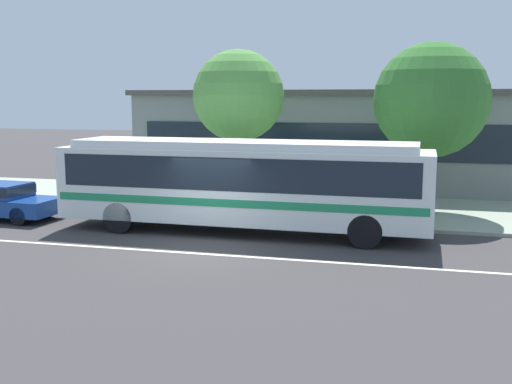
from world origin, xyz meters
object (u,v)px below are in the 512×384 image
Objects in this scene: street_tree_near_stop at (238,96)px; street_tree_mid_block at (431,100)px; transit_bus at (242,180)px; pedestrian_waiting_near_sign at (267,186)px; bus_stop_sign at (408,181)px; pedestrian_walking_along_curb at (246,186)px.

street_tree_mid_block is at bearing 3.91° from street_tree_near_stop.
transit_bus is 3.29m from pedestrian_waiting_near_sign.
pedestrian_waiting_near_sign is 3.67m from street_tree_near_stop.
street_tree_near_stop is (-1.35, 0.88, 3.30)m from pedestrian_waiting_near_sign.
pedestrian_waiting_near_sign is at bearing 89.07° from transit_bus.
transit_bus is at bearing -141.68° from street_tree_mid_block.
pedestrian_waiting_near_sign is 0.27× the size of street_tree_near_stop.
transit_bus is 5.14× the size of bus_stop_sign.
bus_stop_sign is at bearing 20.80° from transit_bus.
street_tree_near_stop is 0.97× the size of street_tree_mid_block.
transit_bus is 7.07× the size of pedestrian_walking_along_curb.
pedestrian_walking_along_curb is at bearing -144.91° from pedestrian_waiting_near_sign.
street_tree_near_stop reaches higher than transit_bus.
transit_bus is 1.98× the size of street_tree_near_stop.
street_tree_mid_block is (5.76, 1.37, 3.15)m from pedestrian_waiting_near_sign.
pedestrian_walking_along_curb is at bearing 103.02° from transit_bus.
street_tree_mid_block reaches higher than street_tree_near_stop.
pedestrian_walking_along_curb is at bearing -164.00° from street_tree_mid_block.
street_tree_mid_block is at bearing 16.00° from pedestrian_walking_along_curb.
pedestrian_walking_along_curb is at bearing 172.10° from bus_stop_sign.
pedestrian_waiting_near_sign is at bearing -166.66° from street_tree_mid_block.
street_tree_near_stop is 7.13m from street_tree_mid_block.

